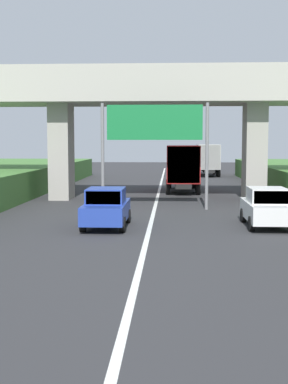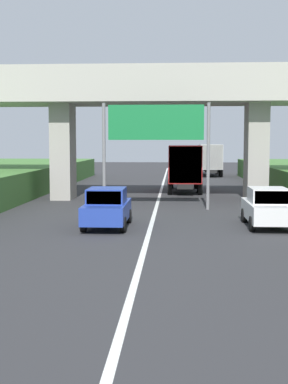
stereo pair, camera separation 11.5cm
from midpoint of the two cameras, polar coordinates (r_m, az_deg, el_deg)
The scene contains 7 objects.
lane_centre_stripe at distance 27.02m, azimuth 0.86°, elevation -2.43°, with size 0.20×97.53×0.01m, color white.
overpass_bridge at distance 34.06m, azimuth 1.32°, elevation 9.84°, with size 40.00×4.80×8.30m.
overhead_highway_sign at distance 28.95m, azimuth 1.03°, elevation 6.67°, with size 5.88×0.18×5.80m.
truck_red at distance 39.46m, azimuth 4.09°, elevation 2.83°, with size 2.44×7.30×3.44m.
truck_yellow at distance 58.68m, azimuth 6.79°, elevation 3.63°, with size 2.44×7.30×3.44m.
car_blue at distance 22.89m, azimuth -4.23°, elevation -1.71°, with size 1.86×4.10×1.72m.
car_white at distance 23.58m, azimuth 12.92°, elevation -1.62°, with size 1.86×4.10×1.72m.
Camera 1 is at (0.92, 2.01, 3.67)m, focal length 49.53 mm.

